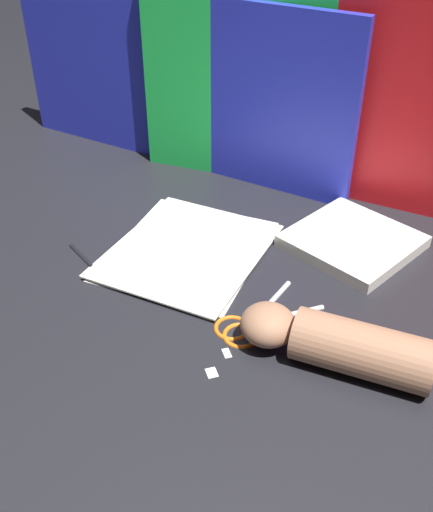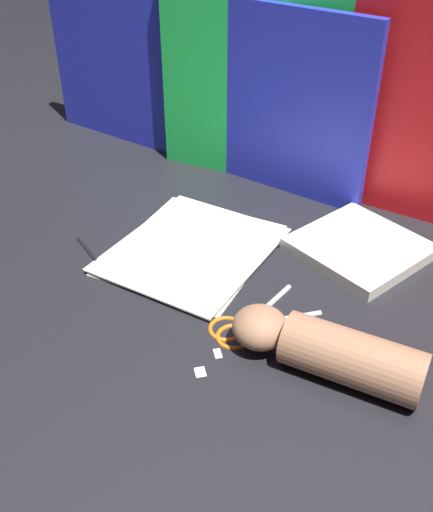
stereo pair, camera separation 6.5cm
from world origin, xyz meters
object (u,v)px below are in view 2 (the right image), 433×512
Objects in this scene: scissors at (245,324)px; paper_stack at (192,249)px; book_closed at (359,247)px; hand_forearm at (328,350)px.

paper_stack is at bearing 142.75° from scissors.
hand_forearm reaches higher than book_closed.
hand_forearm is (0.32, -0.16, 0.03)m from paper_stack.
paper_stack is 1.70× the size of scissors.
paper_stack is at bearing 153.31° from hand_forearm.
hand_forearm is at bearing -26.69° from paper_stack.
paper_stack is 0.36m from hand_forearm.
book_closed is at bearing 72.24° from scissors.
scissors is at bearing -107.76° from book_closed.
paper_stack is 1.21× the size of book_closed.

